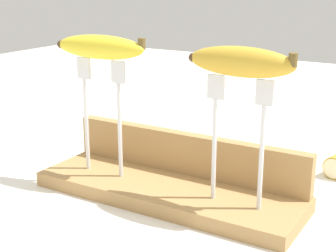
{
  "coord_description": "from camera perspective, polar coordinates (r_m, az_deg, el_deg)",
  "views": [
    {
      "loc": [
        0.4,
        -0.67,
        0.35
      ],
      "look_at": [
        0.0,
        0.0,
        0.12
      ],
      "focal_mm": 54.77,
      "sensor_mm": 36.0,
      "label": 1
    }
  ],
  "objects": [
    {
      "name": "ground_plane",
      "position": [
        0.85,
        0.0,
        -8.03
      ],
      "size": [
        3.0,
        3.0,
        0.0
      ],
      "primitive_type": "plane",
      "color": "silver"
    },
    {
      "name": "wooden_board",
      "position": [
        0.85,
        0.0,
        -7.28
      ],
      "size": [
        0.45,
        0.15,
        0.02
      ],
      "primitive_type": "cube",
      "color": "#A87F4C",
      "rests_on": "ground"
    },
    {
      "name": "board_backstop",
      "position": [
        0.88,
        2.07,
        -3.04
      ],
      "size": [
        0.44,
        0.02,
        0.07
      ],
      "primitive_type": "cube",
      "color": "#A87F4C",
      "rests_on": "wooden_board"
    },
    {
      "name": "fork_stand_left",
      "position": [
        0.87,
        -7.35,
        2.14
      ],
      "size": [
        0.1,
        0.01,
        0.2
      ],
      "color": "silver",
      "rests_on": "wooden_board"
    },
    {
      "name": "fork_stand_right",
      "position": [
        0.74,
        7.81,
        -0.47
      ],
      "size": [
        0.1,
        0.01,
        0.19
      ],
      "color": "silver",
      "rests_on": "wooden_board"
    },
    {
      "name": "banana_raised_left",
      "position": [
        0.85,
        -7.6,
        8.71
      ],
      "size": [
        0.17,
        0.05,
        0.04
      ],
      "color": "yellow",
      "rests_on": "fork_stand_left"
    },
    {
      "name": "banana_raised_right",
      "position": [
        0.72,
        8.11,
        7.09
      ],
      "size": [
        0.16,
        0.04,
        0.04
      ],
      "color": "gold",
      "rests_on": "fork_stand_right"
    }
  ]
}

